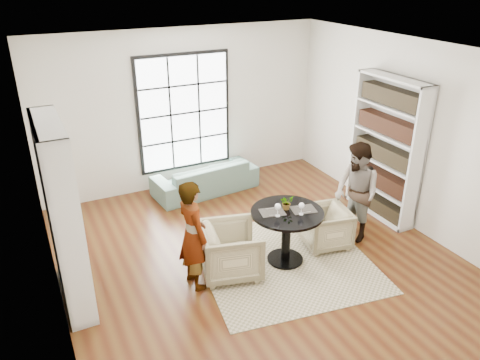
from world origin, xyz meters
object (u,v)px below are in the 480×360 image
armchair_left (231,250)px  armchair_right (325,227)px  person_right (356,192)px  sofa (205,177)px  wine_glass_right (302,206)px  flower_centerpiece (287,202)px  person_left (193,235)px  pedestal_table (287,225)px  wine_glass_left (278,207)px

armchair_left → armchair_right: (1.60, 0.02, -0.06)m
person_right → sofa: bearing=-148.4°
wine_glass_right → flower_centerpiece: bearing=113.8°
armchair_right → person_right: bearing=100.5°
person_right → flower_centerpiece: person_right is taller
armchair_right → person_left: size_ratio=0.45×
person_left → person_right: (2.70, 0.02, 0.02)m
armchair_left → person_right: 2.20m
sofa → flower_centerpiece: bearing=88.1°
flower_centerpiece → wine_glass_right: bearing=-66.2°
person_right → flower_centerpiece: size_ratio=7.59×
armchair_right → person_left: person_left is taller
armchair_right → pedestal_table: bearing=-72.0°
pedestal_table → flower_centerpiece: 0.34m
armchair_left → wine_glass_right: size_ratio=4.51×
sofa → wine_glass_right: 2.93m
armchair_right → wine_glass_right: size_ratio=3.83×
pedestal_table → flower_centerpiece: (0.03, 0.07, 0.33)m
armchair_left → flower_centerpiece: 1.03m
person_left → armchair_right: bearing=-96.2°
sofa → armchair_left: bearing=69.3°
pedestal_table → sofa: bearing=93.4°
person_right → wine_glass_right: (-1.18, -0.26, 0.16)m
armchair_left → person_left: (-0.55, 0.00, 0.40)m
armchair_right → flower_centerpiece: bearing=-77.3°
person_right → wine_glass_left: (-1.50, -0.15, 0.17)m
flower_centerpiece → wine_glass_left: bearing=-150.4°
armchair_left → flower_centerpiece: bearing=-76.4°
pedestal_table → wine_glass_left: (-0.19, -0.05, 0.37)m
pedestal_table → armchair_right: size_ratio=1.49×
armchair_left → armchair_right: bearing=-75.2°
pedestal_table → person_left: bearing=176.8°
pedestal_table → armchair_right: pedestal_table is taller
person_right → wine_glass_left: size_ratio=8.18×
pedestal_table → person_left: person_left is taller
armchair_right → wine_glass_right: wine_glass_right is taller
wine_glass_left → flower_centerpiece: (0.22, 0.12, -0.03)m
sofa → armchair_left: size_ratio=2.44×
armchair_left → wine_glass_right: bearing=-89.6°
person_right → wine_glass_left: 1.52m
pedestal_table → sofa: pedestal_table is taller
armchair_left → flower_centerpiece: (0.87, -0.01, 0.56)m
pedestal_table → person_right: person_right is taller
armchair_left → flower_centerpiece: flower_centerpiece is taller
armchair_left → pedestal_table: bearing=-81.3°
person_left → wine_glass_right: person_left is taller
person_left → person_right: size_ratio=0.98×
person_left → flower_centerpiece: person_left is taller
sofa → person_left: 2.92m
wine_glass_right → armchair_right: bearing=22.1°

